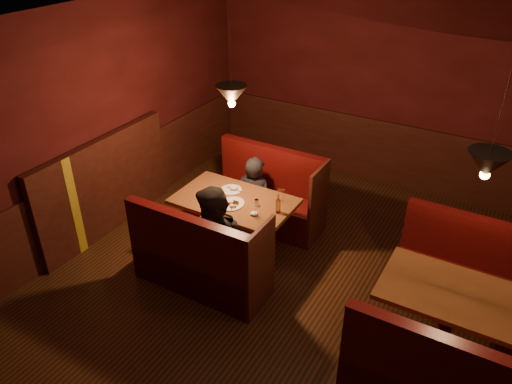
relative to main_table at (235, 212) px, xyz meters
The scene contains 8 objects.
room 1.27m from the main_table, 39.65° to the right, with size 6.02×7.02×2.92m.
main_table is the anchor object (origin of this frame).
main_bench_far 0.84m from the main_table, 88.75° to the left, with size 1.56×0.56×1.06m.
main_bench_near 0.84m from the main_table, 88.75° to the right, with size 1.56×0.56×1.06m.
second_table 2.60m from the main_table, ahead, with size 1.31×0.84×0.74m.
second_bench_far 2.66m from the main_table, ahead, with size 1.45×0.54×1.03m.
diner_a 0.60m from the main_table, 97.13° to the left, with size 0.51×0.34×1.40m, color black.
diner_b 0.68m from the main_table, 78.56° to the right, with size 0.77×0.60×1.58m, color black.
Camera 1 is at (1.55, -3.45, 3.84)m, focal length 35.00 mm.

